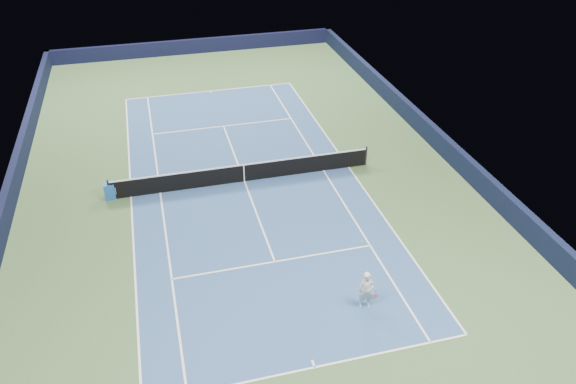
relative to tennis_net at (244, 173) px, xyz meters
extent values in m
plane|color=#3A5930|center=(0.00, 0.00, -0.50)|extent=(40.00, 40.00, 0.00)
cube|color=black|center=(0.00, 19.82, 0.05)|extent=(22.00, 0.35, 1.10)
cube|color=#111733|center=(10.82, 0.00, 0.05)|extent=(0.35, 40.00, 1.10)
cube|color=black|center=(-10.82, 0.00, 0.05)|extent=(0.35, 40.00, 1.10)
cube|color=#2C4D7D|center=(0.00, 0.00, -0.50)|extent=(10.97, 23.77, 0.01)
cube|color=white|center=(0.00, 11.88, -0.50)|extent=(10.97, 0.08, 0.00)
cube|color=white|center=(0.00, -11.88, -0.50)|extent=(10.97, 0.08, 0.00)
cube|color=white|center=(5.49, 0.00, -0.50)|extent=(0.08, 23.77, 0.00)
cube|color=white|center=(-5.49, 0.00, -0.50)|extent=(0.08, 23.77, 0.00)
cube|color=white|center=(4.12, 0.00, -0.50)|extent=(0.08, 23.77, 0.00)
cube|color=white|center=(-4.12, 0.00, -0.50)|extent=(0.08, 23.77, 0.00)
cube|color=white|center=(0.00, 6.40, -0.50)|extent=(8.23, 0.08, 0.00)
cube|color=white|center=(0.00, -6.40, -0.50)|extent=(8.23, 0.08, 0.00)
cube|color=white|center=(0.00, 0.00, -0.50)|extent=(0.08, 12.80, 0.00)
cube|color=white|center=(0.00, 11.73, -0.50)|extent=(0.08, 0.30, 0.00)
cube|color=white|center=(0.00, -11.73, -0.50)|extent=(0.08, 0.30, 0.00)
cylinder|color=black|center=(-6.40, 0.00, 0.03)|extent=(0.10, 0.10, 1.07)
cylinder|color=black|center=(6.40, 0.00, 0.03)|extent=(0.10, 0.10, 1.07)
cube|color=black|center=(0.00, 0.00, -0.05)|extent=(12.80, 0.03, 0.91)
cube|color=white|center=(0.00, 0.00, 0.44)|extent=(12.80, 0.04, 0.06)
cube|color=white|center=(0.00, 0.00, -0.05)|extent=(0.05, 0.04, 0.91)
cube|color=blue|center=(-6.40, 0.14, -0.11)|extent=(0.49, 0.45, 0.80)
cube|color=white|center=(-6.11, 0.14, -0.05)|extent=(0.04, 0.35, 0.35)
imported|color=silver|center=(2.59, -9.68, 0.27)|extent=(0.63, 0.49, 1.54)
cylinder|color=pink|center=(2.91, -9.73, 0.20)|extent=(0.03, 0.03, 0.25)
cylinder|color=black|center=(2.91, -9.73, -0.04)|extent=(0.25, 0.02, 0.25)
cylinder|color=#C57F90|center=(2.91, -9.73, -0.04)|extent=(0.27, 0.03, 0.27)
sphere|color=#9EC028|center=(2.69, -8.68, 1.71)|extent=(0.07, 0.07, 0.07)
camera|label=1|loc=(-3.95, -23.45, 14.12)|focal=35.00mm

